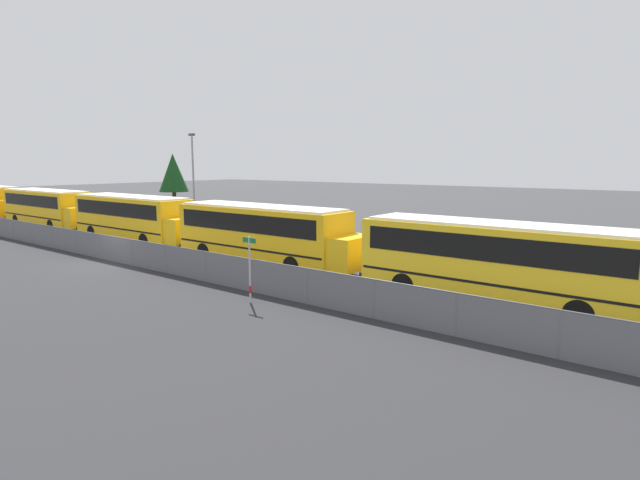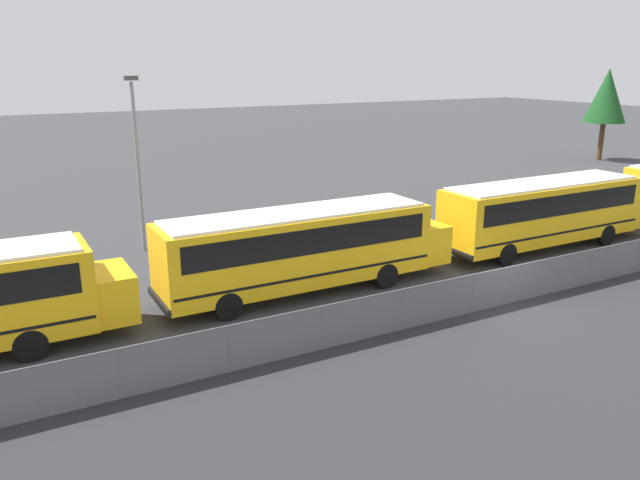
# 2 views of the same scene
# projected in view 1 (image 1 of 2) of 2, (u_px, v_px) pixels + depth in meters

# --- Properties ---
(ground_plane) EXTENTS (200.00, 200.00, 0.00)m
(ground_plane) POSITION_uv_depth(u_px,v_px,m) (117.00, 262.00, 27.72)
(ground_plane) COLOR #38383A
(fence) EXTENTS (87.81, 0.07, 1.45)m
(fence) POSITION_uv_depth(u_px,v_px,m) (116.00, 249.00, 27.60)
(fence) COLOR #9EA0A5
(fence) RESTS_ON ground_plane
(school_bus_1) EXTENTS (11.90, 2.63, 3.21)m
(school_bus_1) POSITION_uv_depth(u_px,v_px,m) (48.00, 205.00, 42.22)
(school_bus_1) COLOR yellow
(school_bus_1) RESTS_ON ground_plane
(school_bus_2) EXTENTS (11.90, 2.63, 3.21)m
(school_bus_2) POSITION_uv_depth(u_px,v_px,m) (134.00, 215.00, 34.59)
(school_bus_2) COLOR yellow
(school_bus_2) RESTS_ON ground_plane
(school_bus_3) EXTENTS (11.90, 2.63, 3.21)m
(school_bus_3) POSITION_uv_depth(u_px,v_px,m) (264.00, 230.00, 26.76)
(school_bus_3) COLOR yellow
(school_bus_3) RESTS_ON ground_plane
(school_bus_4) EXTENTS (11.90, 2.63, 3.21)m
(school_bus_4) POSITION_uv_depth(u_px,v_px,m) (501.00, 257.00, 19.11)
(school_bus_4) COLOR yellow
(school_bus_4) RESTS_ON ground_plane
(street_sign) EXTENTS (0.70, 0.09, 2.66)m
(street_sign) POSITION_uv_depth(u_px,v_px,m) (250.00, 268.00, 19.46)
(street_sign) COLOR #B7B7BC
(street_sign) RESTS_ON ground_plane
(light_pole) EXTENTS (0.60, 0.24, 7.96)m
(light_pole) POSITION_uv_depth(u_px,v_px,m) (193.00, 176.00, 43.26)
(light_pole) COLOR gray
(light_pole) RESTS_ON ground_plane
(tree_1) EXTENTS (3.27, 3.27, 6.49)m
(tree_1) POSITION_uv_depth(u_px,v_px,m) (173.00, 173.00, 56.13)
(tree_1) COLOR #51381E
(tree_1) RESTS_ON ground_plane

